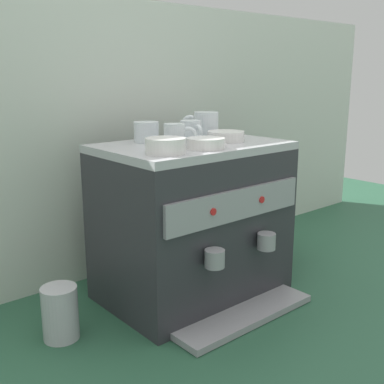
{
  "coord_description": "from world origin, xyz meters",
  "views": [
    {
      "loc": [
        -0.95,
        -1.11,
        0.71
      ],
      "look_at": [
        0.0,
        0.0,
        0.34
      ],
      "focal_mm": 44.67,
      "sensor_mm": 36.0,
      "label": 1
    }
  ],
  "objects_px": {
    "ceramic_cup_1": "(191,131)",
    "ceramic_cup_3": "(176,135)",
    "milk_pitcher": "(60,313)",
    "ceramic_cup_0": "(205,124)",
    "ceramic_bowl_2": "(166,146)",
    "ceramic_cup_2": "(147,132)",
    "espresso_machine": "(193,221)",
    "coffee_grinder": "(268,203)",
    "ceramic_bowl_0": "(226,136)",
    "ceramic_bowl_1": "(206,144)"
  },
  "relations": [
    {
      "from": "coffee_grinder",
      "to": "milk_pitcher",
      "type": "relative_size",
      "value": 2.94
    },
    {
      "from": "ceramic_cup_1",
      "to": "ceramic_cup_3",
      "type": "distance_m",
      "value": 0.14
    },
    {
      "from": "ceramic_bowl_0",
      "to": "coffee_grinder",
      "type": "distance_m",
      "value": 0.45
    },
    {
      "from": "ceramic_bowl_0",
      "to": "ceramic_bowl_1",
      "type": "height_order",
      "value": "same"
    },
    {
      "from": "ceramic_cup_0",
      "to": "ceramic_bowl_1",
      "type": "bearing_deg",
      "value": -131.42
    },
    {
      "from": "ceramic_cup_0",
      "to": "ceramic_bowl_2",
      "type": "distance_m",
      "value": 0.37
    },
    {
      "from": "ceramic_cup_1",
      "to": "ceramic_cup_2",
      "type": "bearing_deg",
      "value": 151.18
    },
    {
      "from": "ceramic_cup_1",
      "to": "ceramic_cup_3",
      "type": "bearing_deg",
      "value": -149.59
    },
    {
      "from": "ceramic_cup_3",
      "to": "ceramic_cup_1",
      "type": "bearing_deg",
      "value": 30.41
    },
    {
      "from": "ceramic_bowl_1",
      "to": "ceramic_bowl_2",
      "type": "xyz_separation_m",
      "value": [
        -0.14,
        0.01,
        0.01
      ]
    },
    {
      "from": "ceramic_cup_0",
      "to": "ceramic_cup_3",
      "type": "relative_size",
      "value": 1.32
    },
    {
      "from": "espresso_machine",
      "to": "ceramic_bowl_2",
      "type": "height_order",
      "value": "ceramic_bowl_2"
    },
    {
      "from": "ceramic_cup_2",
      "to": "coffee_grinder",
      "type": "xyz_separation_m",
      "value": [
        0.52,
        -0.06,
        -0.31
      ]
    },
    {
      "from": "espresso_machine",
      "to": "ceramic_bowl_2",
      "type": "distance_m",
      "value": 0.34
    },
    {
      "from": "ceramic_bowl_2",
      "to": "coffee_grinder",
      "type": "distance_m",
      "value": 0.7
    },
    {
      "from": "ceramic_bowl_1",
      "to": "ceramic_bowl_2",
      "type": "bearing_deg",
      "value": 177.5
    },
    {
      "from": "espresso_machine",
      "to": "ceramic_bowl_0",
      "type": "bearing_deg",
      "value": -15.27
    },
    {
      "from": "ceramic_cup_1",
      "to": "ceramic_bowl_2",
      "type": "xyz_separation_m",
      "value": [
        -0.22,
        -0.15,
        -0.01
      ]
    },
    {
      "from": "ceramic_cup_3",
      "to": "coffee_grinder",
      "type": "height_order",
      "value": "ceramic_cup_3"
    },
    {
      "from": "ceramic_cup_2",
      "to": "coffee_grinder",
      "type": "distance_m",
      "value": 0.61
    },
    {
      "from": "ceramic_cup_2",
      "to": "ceramic_bowl_1",
      "type": "height_order",
      "value": "ceramic_cup_2"
    },
    {
      "from": "ceramic_cup_1",
      "to": "milk_pitcher",
      "type": "distance_m",
      "value": 0.67
    },
    {
      "from": "ceramic_cup_1",
      "to": "milk_pitcher",
      "type": "relative_size",
      "value": 0.67
    },
    {
      "from": "ceramic_cup_0",
      "to": "ceramic_cup_2",
      "type": "bearing_deg",
      "value": 174.31
    },
    {
      "from": "ceramic_cup_2",
      "to": "ceramic_cup_3",
      "type": "xyz_separation_m",
      "value": [
        0.0,
        -0.14,
        0.0
      ]
    },
    {
      "from": "ceramic_bowl_1",
      "to": "milk_pitcher",
      "type": "height_order",
      "value": "ceramic_bowl_1"
    },
    {
      "from": "espresso_machine",
      "to": "ceramic_bowl_1",
      "type": "bearing_deg",
      "value": -112.18
    },
    {
      "from": "espresso_machine",
      "to": "coffee_grinder",
      "type": "height_order",
      "value": "espresso_machine"
    },
    {
      "from": "ceramic_cup_1",
      "to": "ceramic_cup_3",
      "type": "height_order",
      "value": "ceramic_cup_3"
    },
    {
      "from": "ceramic_cup_1",
      "to": "ceramic_bowl_2",
      "type": "distance_m",
      "value": 0.26
    },
    {
      "from": "ceramic_cup_1",
      "to": "ceramic_cup_2",
      "type": "distance_m",
      "value": 0.14
    },
    {
      "from": "ceramic_cup_1",
      "to": "milk_pitcher",
      "type": "bearing_deg",
      "value": -176.8
    },
    {
      "from": "ceramic_cup_0",
      "to": "milk_pitcher",
      "type": "xyz_separation_m",
      "value": [
        -0.59,
        -0.07,
        -0.47
      ]
    },
    {
      "from": "ceramic_bowl_0",
      "to": "milk_pitcher",
      "type": "distance_m",
      "value": 0.72
    },
    {
      "from": "coffee_grinder",
      "to": "ceramic_bowl_0",
      "type": "bearing_deg",
      "value": -164.83
    },
    {
      "from": "ceramic_bowl_2",
      "to": "coffee_grinder",
      "type": "height_order",
      "value": "ceramic_bowl_2"
    },
    {
      "from": "ceramic_bowl_0",
      "to": "ceramic_bowl_2",
      "type": "relative_size",
      "value": 1.07
    },
    {
      "from": "ceramic_cup_0",
      "to": "ceramic_bowl_1",
      "type": "xyz_separation_m",
      "value": [
        -0.18,
        -0.2,
        -0.03
      ]
    },
    {
      "from": "ceramic_cup_1",
      "to": "milk_pitcher",
      "type": "height_order",
      "value": "ceramic_cup_1"
    },
    {
      "from": "espresso_machine",
      "to": "milk_pitcher",
      "type": "distance_m",
      "value": 0.49
    },
    {
      "from": "ceramic_cup_2",
      "to": "ceramic_bowl_1",
      "type": "relative_size",
      "value": 0.92
    },
    {
      "from": "ceramic_bowl_1",
      "to": "milk_pitcher",
      "type": "bearing_deg",
      "value": 163.08
    },
    {
      "from": "espresso_machine",
      "to": "milk_pitcher",
      "type": "xyz_separation_m",
      "value": [
        -0.46,
        0.02,
        -0.17
      ]
    },
    {
      "from": "ceramic_bowl_1",
      "to": "coffee_grinder",
      "type": "bearing_deg",
      "value": 18.87
    },
    {
      "from": "milk_pitcher",
      "to": "ceramic_cup_2",
      "type": "bearing_deg",
      "value": 14.64
    },
    {
      "from": "ceramic_cup_3",
      "to": "ceramic_bowl_1",
      "type": "distance_m",
      "value": 0.1
    },
    {
      "from": "ceramic_cup_3",
      "to": "ceramic_bowl_2",
      "type": "distance_m",
      "value": 0.12
    },
    {
      "from": "ceramic_cup_3",
      "to": "ceramic_bowl_1",
      "type": "relative_size",
      "value": 0.81
    },
    {
      "from": "ceramic_bowl_2",
      "to": "milk_pitcher",
      "type": "bearing_deg",
      "value": 156.48
    },
    {
      "from": "ceramic_bowl_0",
      "to": "coffee_grinder",
      "type": "bearing_deg",
      "value": 15.17
    }
  ]
}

